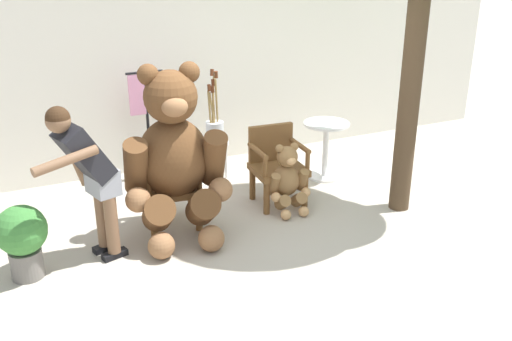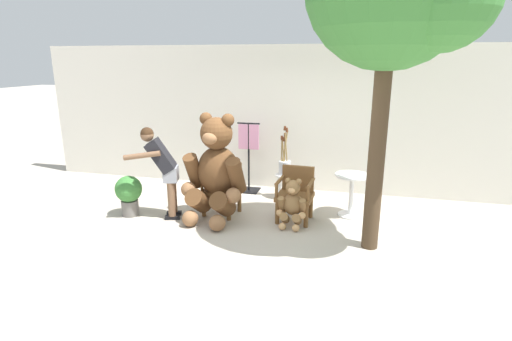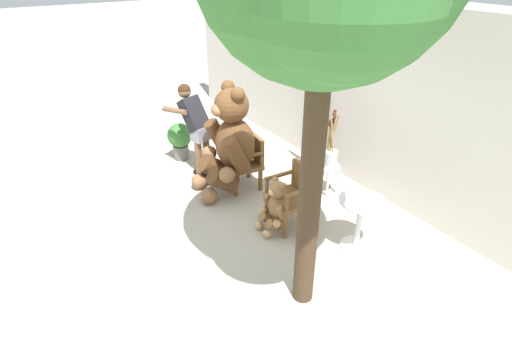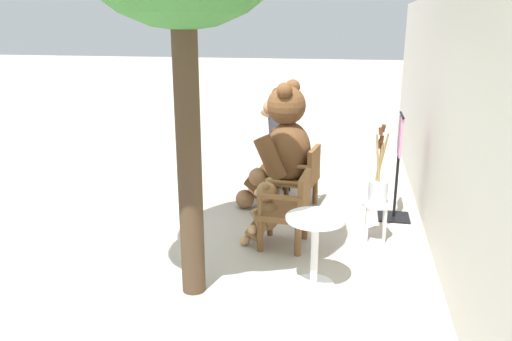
{
  "view_description": "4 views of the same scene",
  "coord_description": "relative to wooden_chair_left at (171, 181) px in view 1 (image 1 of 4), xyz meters",
  "views": [
    {
      "loc": [
        -2.13,
        -4.53,
        2.74
      ],
      "look_at": [
        0.19,
        0.36,
        0.58
      ],
      "focal_mm": 40.0,
      "sensor_mm": 36.0,
      "label": 1
    },
    {
      "loc": [
        1.47,
        -5.32,
        2.53
      ],
      "look_at": [
        0.1,
        0.2,
        0.94
      ],
      "focal_mm": 28.0,
      "sensor_mm": 36.0,
      "label": 2
    },
    {
      "loc": [
        4.2,
        -2.19,
        3.34
      ],
      "look_at": [
        0.1,
        0.47,
        0.68
      ],
      "focal_mm": 28.0,
      "sensor_mm": 36.0,
      "label": 3
    },
    {
      "loc": [
        5.81,
        1.41,
        2.44
      ],
      "look_at": [
        0.3,
        0.3,
        0.77
      ],
      "focal_mm": 35.0,
      "sensor_mm": 36.0,
      "label": 4
    }
  ],
  "objects": [
    {
      "name": "white_stool",
      "position": [
        0.88,
        0.97,
        -0.11
      ],
      "size": [
        0.34,
        0.34,
        0.46
      ],
      "color": "white",
      "rests_on": "ground"
    },
    {
      "name": "person_visitor",
      "position": [
        -0.87,
        -0.44,
        0.44
      ],
      "size": [
        0.76,
        0.63,
        1.51
      ],
      "color": "black",
      "rests_on": "ground"
    },
    {
      "name": "ground_plane",
      "position": [
        0.61,
        -0.74,
        -0.46
      ],
      "size": [
        60.0,
        60.0,
        0.0
      ],
      "primitive_type": "plane",
      "color": "#B2A899"
    },
    {
      "name": "round_side_table",
      "position": [
        2.1,
        0.36,
        -0.01
      ],
      "size": [
        0.56,
        0.56,
        0.72
      ],
      "color": "white",
      "rests_on": "ground"
    },
    {
      "name": "brush_bucket",
      "position": [
        0.87,
        0.97,
        0.19
      ],
      "size": [
        0.22,
        0.22,
        0.91
      ],
      "color": "silver",
      "rests_on": "white_stool"
    },
    {
      "name": "wooden_chair_left",
      "position": [
        0.0,
        0.0,
        0.0
      ],
      "size": [
        0.63,
        0.59,
        0.86
      ],
      "color": "brown",
      "rests_on": "ground"
    },
    {
      "name": "wooden_chair_right",
      "position": [
        1.23,
        0.0,
        0.0
      ],
      "size": [
        0.59,
        0.55,
        0.86
      ],
      "color": "brown",
      "rests_on": "ground"
    },
    {
      "name": "teddy_bear_small",
      "position": [
        1.22,
        -0.28,
        -0.09
      ],
      "size": [
        0.46,
        0.45,
        0.77
      ],
      "color": "olive",
      "rests_on": "ground"
    },
    {
      "name": "potted_plant",
      "position": [
        -1.48,
        -0.49,
        -0.07
      ],
      "size": [
        0.44,
        0.44,
        0.68
      ],
      "color": "slate",
      "rests_on": "ground"
    },
    {
      "name": "back_wall",
      "position": [
        0.61,
        1.66,
        0.94
      ],
      "size": [
        10.0,
        0.16,
        2.8
      ],
      "primitive_type": "cube",
      "color": "silver",
      "rests_on": "ground"
    },
    {
      "name": "teddy_bear_large",
      "position": [
        -0.02,
        -0.27,
        0.38
      ],
      "size": [
        1.06,
        1.04,
        1.73
      ],
      "color": "brown",
      "rests_on": "ground"
    },
    {
      "name": "clothing_display_stand",
      "position": [
        0.12,
        1.23,
        0.26
      ],
      "size": [
        0.44,
        0.4,
        1.36
      ],
      "color": "black",
      "rests_on": "ground"
    }
  ]
}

